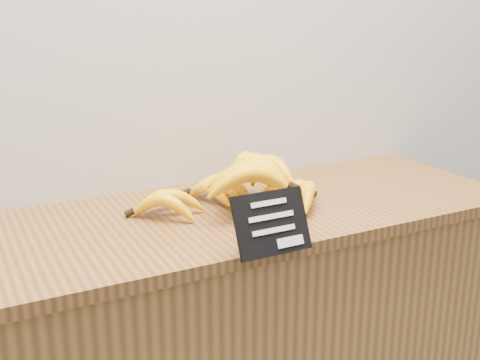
# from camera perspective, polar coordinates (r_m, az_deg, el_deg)

# --- Properties ---
(counter_top) EXTENTS (1.48, 0.54, 0.03)m
(counter_top) POSITION_cam_1_polar(r_m,az_deg,el_deg) (1.50, -0.87, -3.33)
(counter_top) COLOR brown
(counter_top) RESTS_ON counter
(chalkboard_sign) EXTENTS (0.17, 0.06, 0.12)m
(chalkboard_sign) POSITION_cam_1_polar(r_m,az_deg,el_deg) (1.24, 3.03, -4.11)
(chalkboard_sign) COLOR black
(chalkboard_sign) RESTS_ON counter_top
(banana_pile) EXTENTS (0.49, 0.39, 0.13)m
(banana_pile) POSITION_cam_1_polar(r_m,az_deg,el_deg) (1.49, 0.35, -0.51)
(banana_pile) COLOR yellow
(banana_pile) RESTS_ON counter_top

